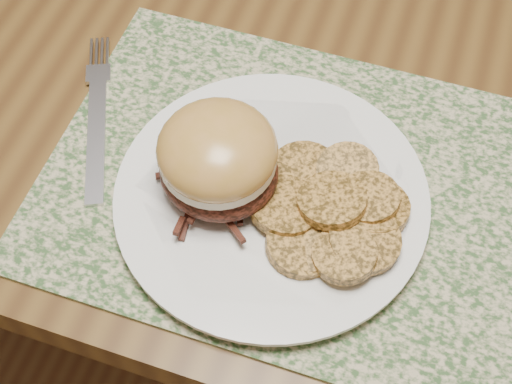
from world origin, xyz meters
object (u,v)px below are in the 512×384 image
Objects in this scene: dining_table at (176,9)px; pork_sandwich at (218,158)px; fork at (97,114)px; dinner_plate at (271,198)px.

pork_sandwich reaches higher than dining_table.
pork_sandwich is 0.70× the size of fork.
dinner_plate is 0.07m from pork_sandwich.
dining_table is 0.36m from pork_sandwich.
pork_sandwich reaches higher than dinner_plate.
pork_sandwich is at bearing -59.63° from dining_table.
fork is (-0.14, 0.05, -0.05)m from pork_sandwich.
dinner_plate reaches higher than fork.
dining_table is 0.26m from fork.
pork_sandwich is (-0.05, -0.00, 0.05)m from dinner_plate.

